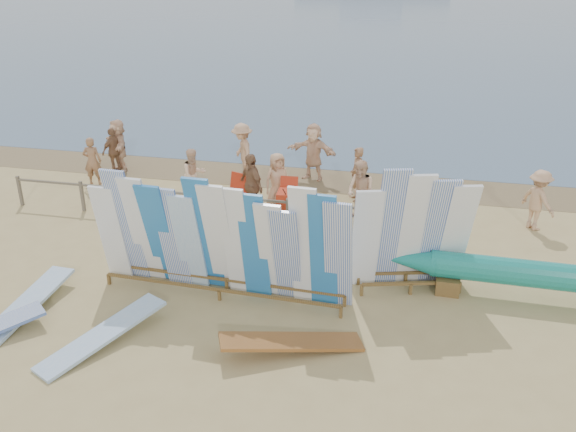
% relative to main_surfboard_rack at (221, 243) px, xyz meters
% --- Properties ---
extents(ground, '(160.00, 160.00, 0.00)m').
position_rel_main_surfboard_rack_xyz_m(ground, '(-1.36, 0.57, -1.27)').
color(ground, tan).
rests_on(ground, ground).
extents(wet_sand_strip, '(40.00, 2.60, 0.01)m').
position_rel_main_surfboard_rack_xyz_m(wet_sand_strip, '(-1.36, 7.77, -1.27)').
color(wet_sand_strip, brown).
rests_on(wet_sand_strip, ground).
extents(fence, '(12.08, 0.08, 0.90)m').
position_rel_main_surfboard_rack_xyz_m(fence, '(-1.36, 3.57, -0.64)').
color(fence, '#69604F').
rests_on(fence, ground).
extents(main_surfboard_rack, '(5.65, 0.95, 2.81)m').
position_rel_main_surfboard_rack_xyz_m(main_surfboard_rack, '(0.00, 0.00, 0.00)').
color(main_surfboard_rack, brown).
rests_on(main_surfboard_rack, ground).
extents(side_surfboard_rack, '(2.64, 1.39, 2.94)m').
position_rel_main_surfboard_rack_xyz_m(side_surfboard_rack, '(3.91, 1.14, 0.06)').
color(side_surfboard_rack, brown).
rests_on(side_surfboard_rack, ground).
extents(outrigger_canoe, '(6.62, 0.69, 0.94)m').
position_rel_main_surfboard_rack_xyz_m(outrigger_canoe, '(6.56, 1.21, -0.67)').
color(outrigger_canoe, brown).
rests_on(outrigger_canoe, ground).
extents(vendor_table, '(0.92, 0.76, 1.07)m').
position_rel_main_surfboard_rack_xyz_m(vendor_table, '(0.94, 1.84, -0.91)').
color(vendor_table, brown).
rests_on(vendor_table, ground).
extents(flat_board_c, '(2.69, 1.57, 0.43)m').
position_rel_main_surfboard_rack_xyz_m(flat_board_c, '(1.88, -1.66, -1.27)').
color(flat_board_c, '#9B602A').
rests_on(flat_board_c, ground).
extents(flat_board_a, '(0.71, 2.72, 0.36)m').
position_rel_main_surfboard_rack_xyz_m(flat_board_a, '(-3.75, -1.54, -1.27)').
color(flat_board_a, '#8BB3DF').
rests_on(flat_board_a, ground).
extents(flat_board_b, '(1.71, 2.65, 0.39)m').
position_rel_main_surfboard_rack_xyz_m(flat_board_b, '(-1.68, -2.18, -1.27)').
color(flat_board_b, '#8BB3DF').
rests_on(flat_board_b, ground).
extents(beach_chair_left, '(0.80, 0.81, 0.97)m').
position_rel_main_surfboard_rack_xyz_m(beach_chair_left, '(-1.19, 4.77, -0.98)').
color(beach_chair_left, '#B12A12').
rests_on(beach_chair_left, ground).
extents(beach_chair_right, '(0.54, 0.56, 0.83)m').
position_rel_main_surfboard_rack_xyz_m(beach_chair_right, '(0.81, 4.34, -1.03)').
color(beach_chair_right, '#B12A12').
rests_on(beach_chair_right, ground).
extents(stroller, '(0.64, 0.88, 1.16)m').
position_rel_main_surfboard_rack_xyz_m(stroller, '(0.48, 4.22, -0.80)').
color(stroller, '#B12A12').
rests_on(stroller, ground).
extents(beachgoer_extra_1, '(0.75, 0.98, 1.54)m').
position_rel_main_surfboard_rack_xyz_m(beachgoer_extra_1, '(-5.99, 6.78, -0.50)').
color(beachgoer_extra_1, '#8C6042').
rests_on(beachgoer_extra_1, ground).
extents(beachgoer_2, '(0.79, 0.83, 1.59)m').
position_rel_main_surfboard_rack_xyz_m(beachgoer_2, '(-2.53, 5.04, -0.47)').
color(beachgoer_2, beige).
rests_on(beachgoer_2, ground).
extents(beachgoer_5, '(1.80, 1.00, 1.85)m').
position_rel_main_surfboard_rack_xyz_m(beachgoer_5, '(0.58, 7.63, -0.34)').
color(beachgoer_5, beige).
rests_on(beachgoer_5, ground).
extents(beachgoer_3, '(1.01, 1.29, 1.85)m').
position_rel_main_surfboard_rack_xyz_m(beachgoer_3, '(-1.65, 7.14, -0.34)').
color(beachgoer_3, tan).
rests_on(beachgoer_3, ground).
extents(beachgoer_8, '(0.90, 0.85, 1.73)m').
position_rel_main_surfboard_rack_xyz_m(beachgoer_8, '(2.44, 4.60, -0.40)').
color(beachgoer_8, beige).
rests_on(beachgoer_8, ground).
extents(beachgoer_1, '(0.62, 0.44, 1.55)m').
position_rel_main_surfboard_rack_xyz_m(beachgoer_1, '(-6.14, 5.63, -0.49)').
color(beachgoer_1, '#8C6042').
rests_on(beachgoer_1, ground).
extents(beachgoer_6, '(0.86, 0.82, 1.65)m').
position_rel_main_surfboard_rack_xyz_m(beachgoer_6, '(0.01, 5.02, -0.44)').
color(beachgoer_6, tan).
rests_on(beachgoer_6, ground).
extents(beachgoer_7, '(0.52, 0.67, 1.63)m').
position_rel_main_surfboard_rack_xyz_m(beachgoer_7, '(2.16, 6.11, -0.45)').
color(beachgoer_7, '#8C6042').
rests_on(beachgoer_7, ground).
extents(beachgoer_extra_0, '(1.01, 1.11, 1.65)m').
position_rel_main_surfboard_rack_xyz_m(beachgoer_extra_0, '(7.08, 5.10, -0.44)').
color(beachgoer_extra_0, tan).
rests_on(beachgoer_extra_0, ground).
extents(beachgoer_11, '(1.45, 1.59, 1.76)m').
position_rel_main_surfboard_rack_xyz_m(beachgoer_11, '(-5.96, 7.07, -0.39)').
color(beachgoer_11, beige).
rests_on(beachgoer_11, ground).
extents(beachgoer_4, '(1.09, 1.08, 1.82)m').
position_rel_main_surfboard_rack_xyz_m(beachgoer_4, '(-0.56, 4.30, -0.36)').
color(beachgoer_4, '#8C6042').
rests_on(beachgoer_4, ground).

